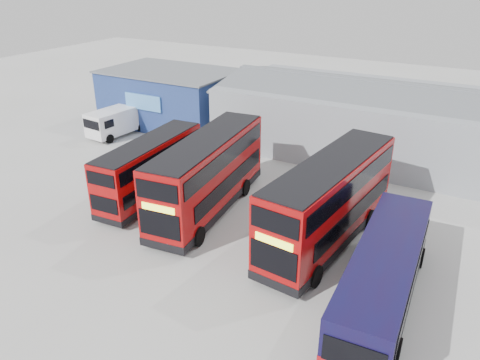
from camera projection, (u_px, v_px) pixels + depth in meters
ground_plane at (181, 247)px, 25.90m from camera, size 120.00×120.00×0.00m
office_block at (171, 97)px, 45.26m from camera, size 12.30×8.32×5.12m
maintenance_shed at (410, 125)px, 37.11m from camera, size 30.50×12.00×5.89m
double_decker_left at (151, 170)px, 30.71m from camera, size 2.86×9.51×3.97m
double_decker_centre at (208, 175)px, 28.82m from camera, size 3.95×11.59×4.81m
double_decker_right at (329, 203)px, 25.40m from camera, size 4.01×11.79×4.90m
single_decker_blue at (383, 277)px, 20.91m from camera, size 3.14×11.33×3.04m
panel_van at (116, 121)px, 42.29m from camera, size 2.84×5.78×2.44m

